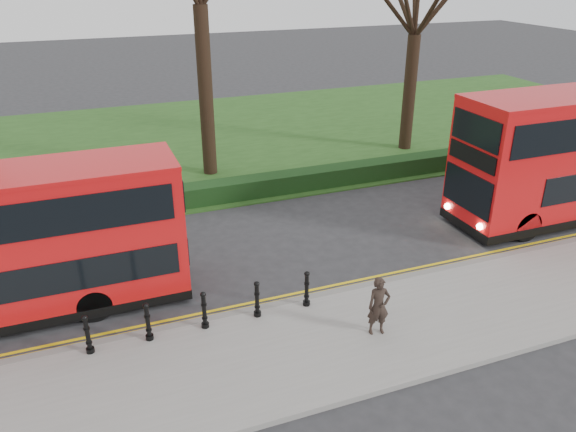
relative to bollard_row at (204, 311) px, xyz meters
name	(u,v)px	position (x,y,z in m)	size (l,w,h in m)	color
ground	(227,298)	(0.93, 1.35, -0.65)	(120.00, 120.00, 0.00)	#28282B
pavement	(260,360)	(0.93, -1.65, -0.57)	(60.00, 4.00, 0.15)	gray
kerb	(237,314)	(0.93, 0.35, -0.57)	(60.00, 0.25, 0.16)	slate
grass_verge	(149,146)	(0.93, 16.35, -0.62)	(60.00, 18.00, 0.06)	#224818
hedge	(179,198)	(0.93, 8.15, -0.25)	(60.00, 0.90, 0.80)	black
yellow_line_outer	(234,311)	(0.93, 0.65, -0.64)	(60.00, 0.10, 0.01)	yellow
yellow_line_inner	(232,307)	(0.93, 0.85, -0.64)	(60.00, 0.10, 0.01)	yellow
bollard_row	(204,311)	(0.00, 0.00, 0.00)	(5.78, 0.15, 1.00)	black
pedestrian	(379,306)	(4.00, -1.77, 0.28)	(0.57, 0.37, 1.57)	black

